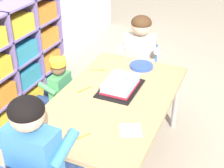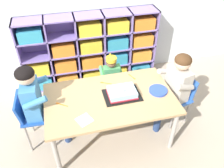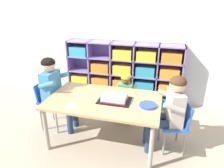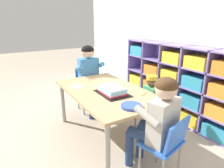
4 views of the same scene
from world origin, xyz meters
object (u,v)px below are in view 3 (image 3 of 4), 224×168
at_px(guest_at_table_side, 170,106).
at_px(fork_by_napkin, 135,93).
at_px(fork_near_cake_tray, 110,91).
at_px(classroom_chair_blue, 124,102).
at_px(adult_helper_seated, 55,86).
at_px(birthday_cake_on_tray, 115,98).
at_px(classroom_chair_adult_side, 50,99).
at_px(fork_at_table_front_edge, 66,94).
at_px(activity_table, 104,104).
at_px(child_with_crown, 126,91).
at_px(paper_plate_stack, 148,105).
at_px(classroom_chair_guest_side, 177,121).

bearing_deg(guest_at_table_side, fork_by_napkin, -128.93).
bearing_deg(fork_near_cake_tray, fork_by_napkin, 32.82).
bearing_deg(classroom_chair_blue, adult_helper_seated, 24.05).
distance_m(birthday_cake_on_tray, fork_near_cake_tray, 0.29).
relative_size(guest_at_table_side, fork_near_cake_tray, 7.79).
height_order(classroom_chair_adult_side, fork_at_table_front_edge, classroom_chair_adult_side).
bearing_deg(classroom_chair_adult_side, activity_table, -96.77).
height_order(activity_table, classroom_chair_blue, activity_table).
xyz_separation_m(activity_table, adult_helper_seated, (-0.75, 0.14, 0.10)).
relative_size(child_with_crown, guest_at_table_side, 0.80).
height_order(child_with_crown, guest_at_table_side, guest_at_table_side).
height_order(classroom_chair_adult_side, birthday_cake_on_tray, birthday_cake_on_tray).
bearing_deg(activity_table, fork_by_napkin, 39.24).
bearing_deg(paper_plate_stack, fork_near_cake_tray, 151.86).
bearing_deg(birthday_cake_on_tray, guest_at_table_side, 5.84).
bearing_deg(fork_by_napkin, fork_at_table_front_edge, 84.78).
xyz_separation_m(birthday_cake_on_tray, paper_plate_stack, (0.41, -0.04, -0.02)).
bearing_deg(adult_helper_seated, guest_at_table_side, -89.89).
height_order(adult_helper_seated, birthday_cake_on_tray, adult_helper_seated).
bearing_deg(birthday_cake_on_tray, activity_table, -178.74).
bearing_deg(fork_at_table_front_edge, paper_plate_stack, 31.83).
height_order(activity_table, adult_helper_seated, adult_helper_seated).
xyz_separation_m(child_with_crown, fork_near_cake_tray, (-0.15, -0.36, 0.14)).
relative_size(child_with_crown, fork_by_napkin, 6.45).
height_order(child_with_crown, adult_helper_seated, adult_helper_seated).
height_order(birthday_cake_on_tray, fork_near_cake_tray, birthday_cake_on_tray).
xyz_separation_m(paper_plate_stack, fork_near_cake_tray, (-0.54, 0.29, -0.01)).
bearing_deg(guest_at_table_side, child_with_crown, -143.64).
bearing_deg(fork_near_cake_tray, activity_table, -64.24).
relative_size(classroom_chair_blue, guest_at_table_side, 0.62).
xyz_separation_m(classroom_chair_guest_side, paper_plate_stack, (-0.36, -0.13, 0.25)).
distance_m(child_with_crown, paper_plate_stack, 0.78).
distance_m(activity_table, paper_plate_stack, 0.56).
xyz_separation_m(adult_helper_seated, fork_near_cake_tray, (0.76, 0.12, -0.04)).
height_order(activity_table, birthday_cake_on_tray, birthday_cake_on_tray).
relative_size(classroom_chair_blue, classroom_chair_adult_side, 0.88).
height_order(activity_table, fork_by_napkin, fork_by_napkin).
relative_size(adult_helper_seated, fork_at_table_front_edge, 8.40).
height_order(fork_by_napkin, fork_near_cake_tray, same).
distance_m(adult_helper_seated, fork_by_napkin, 1.12).
xyz_separation_m(classroom_chair_blue, fork_at_table_front_edge, (-0.68, -0.49, 0.27)).
bearing_deg(classroom_chair_adult_side, fork_near_cake_tray, -79.96).
xyz_separation_m(guest_at_table_side, birthday_cake_on_tray, (-0.67, -0.07, 0.06)).
xyz_separation_m(child_with_crown, classroom_chair_guest_side, (0.75, -0.52, -0.10)).
bearing_deg(activity_table, fork_at_table_front_edge, 177.85).
bearing_deg(classroom_chair_blue, paper_plate_stack, 127.39).
bearing_deg(birthday_cake_on_tray, classroom_chair_guest_side, 6.89).
bearing_deg(adult_helper_seated, birthday_cake_on_tray, -96.01).
height_order(classroom_chair_blue, classroom_chair_guest_side, classroom_chair_guest_side).
xyz_separation_m(classroom_chair_adult_side, fork_near_cake_tray, (0.87, 0.12, 0.18)).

